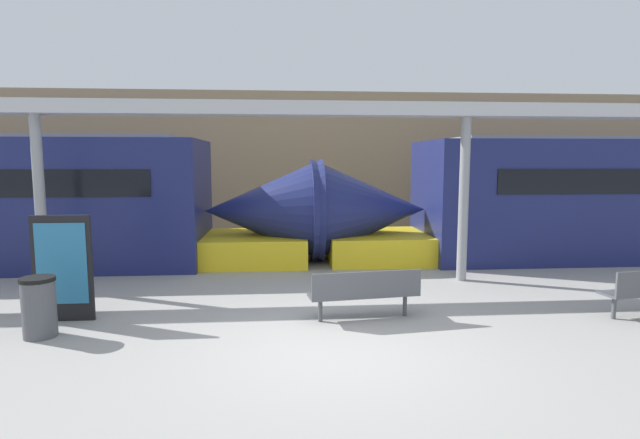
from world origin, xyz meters
The scene contains 9 objects.
ground_plane centered at (0.00, 0.00, 0.00)m, with size 60.00×60.00×0.00m, color #9E9B96.
station_wall centered at (0.00, 11.17, 2.50)m, with size 56.00×0.20×5.00m, color #9E8460.
train_right centered at (-7.47, 6.13, 1.50)m, with size 15.45×2.93×3.20m.
bench_near centered at (0.64, 1.16, 0.49)m, with size 1.85×0.67×0.83m.
trash_bin centered at (-4.27, 0.78, 0.45)m, with size 0.49×0.49×0.90m.
poster_board centered at (-4.22, 1.52, 0.87)m, with size 0.93×0.07×1.73m.
support_column_near centered at (3.20, 3.71, 1.75)m, with size 0.21×0.21×3.50m, color gray.
support_column_far centered at (-5.51, 3.71, 1.75)m, with size 0.21×0.21×3.50m, color gray.
canopy_beam centered at (3.20, 3.71, 3.64)m, with size 28.00×0.60×0.28m, color #B7B7BC.
Camera 1 is at (-0.72, -6.64, 2.59)m, focal length 28.00 mm.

